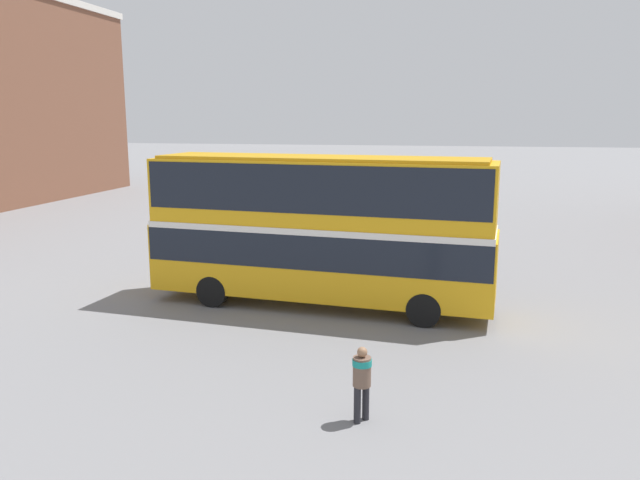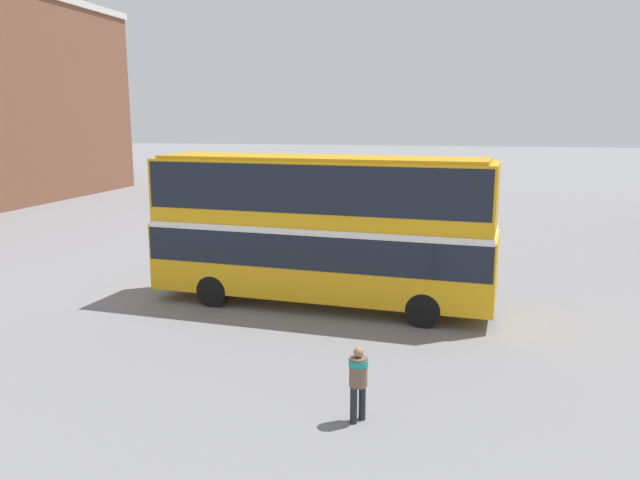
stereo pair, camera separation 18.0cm
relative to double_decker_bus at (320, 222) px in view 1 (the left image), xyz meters
name	(u,v)px [view 1 (the left image)]	position (x,y,z in m)	size (l,w,h in m)	color
ground_plane	(294,301)	(-0.93, 0.27, -2.76)	(240.00, 240.00, 0.00)	slate
double_decker_bus	(320,222)	(0.00, 0.00, 0.00)	(11.14, 3.43, 4.83)	gold
pedestrian_foreground	(362,376)	(2.49, -7.54, -1.79)	(0.54, 0.54, 1.57)	#232328
parked_car_kerb_near	(233,207)	(-8.81, 15.92, -1.99)	(4.36, 2.76, 1.52)	silver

